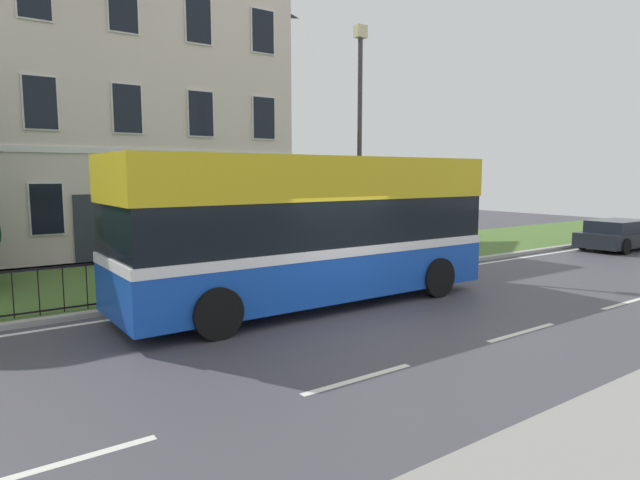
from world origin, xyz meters
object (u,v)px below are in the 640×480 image
single_decker_bus (311,228)px  street_lamp_post (360,132)px  georgian_townhouse (56,78)px  parked_hatchback_00 (620,235)px

single_decker_bus → street_lamp_post: 5.20m
georgian_townhouse → single_decker_bus: size_ratio=1.79×
single_decker_bus → parked_hatchback_00: single_decker_bus is taller
single_decker_bus → parked_hatchback_00: 15.16m
single_decker_bus → parked_hatchback_00: size_ratio=2.17×
parked_hatchback_00 → street_lamp_post: bearing=168.7°
georgian_townhouse → street_lamp_post: size_ratio=2.20×
single_decker_bus → street_lamp_post: street_lamp_post is taller
single_decker_bus → parked_hatchback_00: (15.11, 0.32, -1.18)m
street_lamp_post → georgian_townhouse: bearing=121.9°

